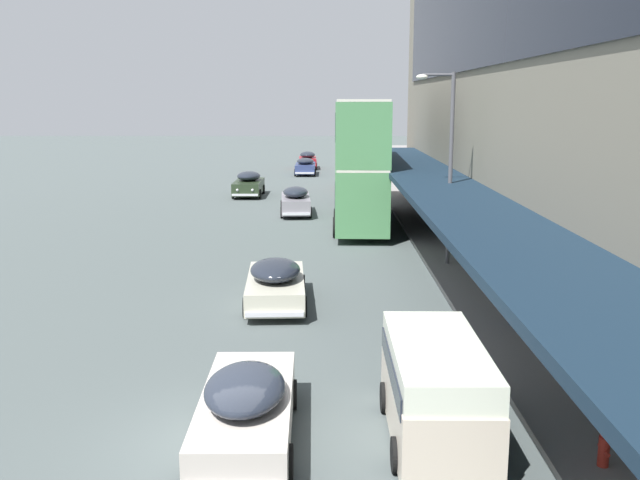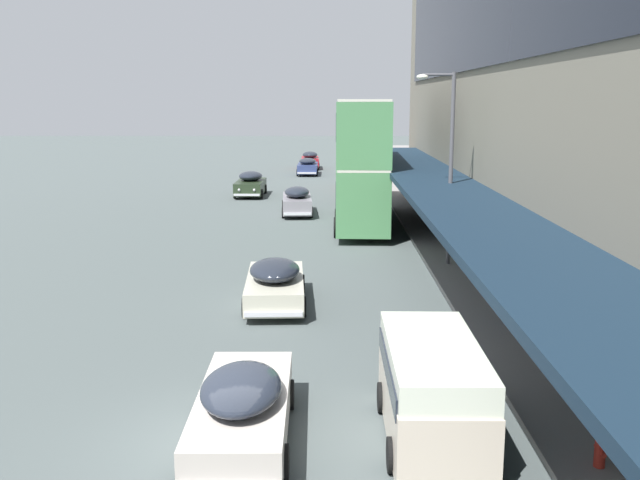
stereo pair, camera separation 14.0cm
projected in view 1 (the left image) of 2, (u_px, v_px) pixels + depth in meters
name	position (u px, v px, depth m)	size (l,w,h in m)	color
ground	(224.00, 446.00, 13.66)	(240.00, 240.00, 0.00)	#4B5453
transit_bus_kerbside_front	(360.00, 159.00, 37.10)	(2.97, 11.45, 6.56)	#4C8A54
sedan_second_mid	(308.00, 160.00, 68.60)	(1.87, 4.33, 1.67)	#A51A22
sedan_trailing_near	(296.00, 201.00, 41.14)	(1.93, 4.60, 1.63)	gray
sedan_oncoming_rear	(356.00, 178.00, 53.39)	(1.87, 4.60, 1.50)	#A82218
sedan_lead_near	(305.00, 166.00, 63.04)	(1.86, 4.50, 1.49)	navy
sedan_trailing_mid	(246.00, 407.00, 13.70)	(1.93, 4.94, 1.44)	beige
sedan_oncoming_front	(276.00, 283.00, 22.92)	(2.12, 4.77, 1.52)	beige
sedan_second_near	(249.00, 184.00, 49.09)	(1.98, 4.57, 1.69)	#253220
vw_van	(435.00, 384.00, 13.86)	(1.91, 4.55, 1.96)	beige
pedestrian_at_kerb	(514.00, 290.00, 20.40)	(0.39, 0.57, 1.86)	#1A2F44
street_lamp	(447.00, 155.00, 27.46)	(1.50, 0.28, 7.41)	#4C4C51
fire_hydrant	(604.00, 448.00, 12.57)	(0.20, 0.40, 0.70)	#B72D20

